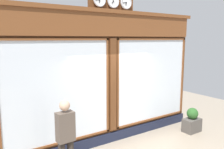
% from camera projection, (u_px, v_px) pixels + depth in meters
% --- Properties ---
extents(shop_facade, '(6.14, 0.42, 4.16)m').
position_uv_depth(shop_facade, '(109.00, 77.00, 6.46)').
color(shop_facade, '#5B3319').
rests_on(shop_facade, ground_plane).
extents(pedestrian, '(0.37, 0.24, 1.69)m').
position_uv_depth(pedestrian, '(66.00, 136.00, 4.76)').
color(pedestrian, '#312A24').
rests_on(pedestrian, ground_plane).
extents(planter_box, '(0.56, 0.36, 0.42)m').
position_uv_depth(planter_box, '(192.00, 125.00, 7.30)').
color(planter_box, '#4C4742').
rests_on(planter_box, ground_plane).
extents(planter_shrub, '(0.35, 0.35, 0.35)m').
position_uv_depth(planter_shrub, '(192.00, 113.00, 7.24)').
color(planter_shrub, '#285623').
rests_on(planter_shrub, planter_box).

